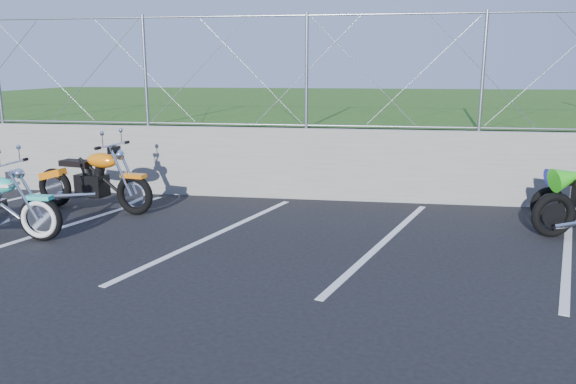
# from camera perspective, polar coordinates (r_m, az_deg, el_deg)

# --- Properties ---
(ground) EXTENTS (90.00, 90.00, 0.00)m
(ground) POSITION_cam_1_polar(r_m,az_deg,el_deg) (7.32, -9.44, -6.50)
(ground) COLOR black
(ground) RESTS_ON ground
(retaining_wall) EXTENTS (30.00, 0.22, 1.30)m
(retaining_wall) POSITION_cam_1_polar(r_m,az_deg,el_deg) (10.44, -3.63, 3.05)
(retaining_wall) COLOR slate
(retaining_wall) RESTS_ON ground
(grass_field) EXTENTS (30.00, 20.00, 1.30)m
(grass_field) POSITION_cam_1_polar(r_m,az_deg,el_deg) (20.25, 2.46, 7.66)
(grass_field) COLOR #254E14
(grass_field) RESTS_ON ground
(chain_link_fence) EXTENTS (28.00, 0.03, 2.00)m
(chain_link_fence) POSITION_cam_1_polar(r_m,az_deg,el_deg) (10.30, -3.76, 12.14)
(chain_link_fence) COLOR gray
(chain_link_fence) RESTS_ON retaining_wall
(parking_lines) EXTENTS (18.29, 4.31, 0.01)m
(parking_lines) POSITION_cam_1_polar(r_m,az_deg,el_deg) (7.98, 1.05, -4.68)
(parking_lines) COLOR silver
(parking_lines) RESTS_ON ground
(naked_orange) EXTENTS (2.28, 0.77, 1.15)m
(naked_orange) POSITION_cam_1_polar(r_m,az_deg,el_deg) (9.93, -19.06, 0.95)
(naked_orange) COLOR black
(naked_orange) RESTS_ON ground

